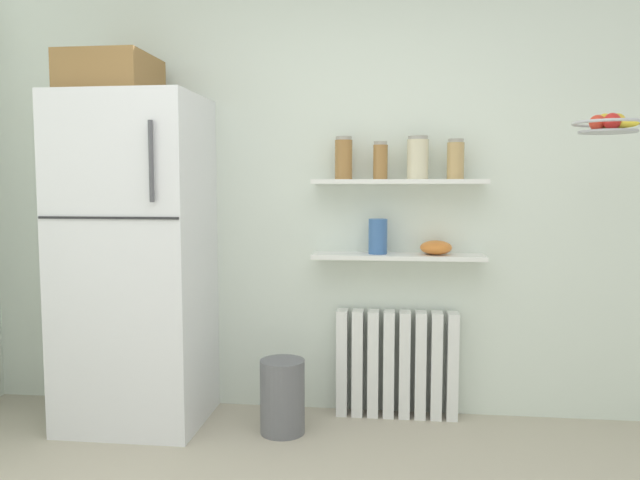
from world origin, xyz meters
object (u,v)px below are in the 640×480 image
(radiator, at_px, (397,364))
(storage_jar_2, at_px, (418,158))
(storage_jar_3, at_px, (456,159))
(storage_jar_0, at_px, (344,158))
(refrigerator, at_px, (135,253))
(hanging_fruit_basket, at_px, (609,124))
(trash_bin, at_px, (282,396))
(storage_jar_1, at_px, (380,161))
(shelf_bowl, at_px, (436,248))
(vase, at_px, (378,236))

(radiator, distance_m, storage_jar_2, 1.18)
(storage_jar_3, bearing_deg, storage_jar_0, 180.00)
(refrigerator, xyz_separation_m, storage_jar_2, (1.56, 0.21, 0.53))
(radiator, relative_size, storage_jar_3, 3.15)
(refrigerator, relative_size, storage_jar_0, 8.54)
(storage_jar_3, relative_size, hanging_fruit_basket, 0.70)
(radiator, bearing_deg, trash_bin, -152.78)
(refrigerator, bearing_deg, storage_jar_0, 10.37)
(storage_jar_2, bearing_deg, radiator, 163.72)
(storage_jar_1, bearing_deg, storage_jar_3, 0.00)
(storage_jar_0, bearing_deg, storage_jar_3, 0.00)
(refrigerator, xyz_separation_m, storage_jar_3, (1.76, 0.21, 0.52))
(refrigerator, height_order, storage_jar_1, refrigerator)
(storage_jar_2, height_order, trash_bin, storage_jar_2)
(radiator, xyz_separation_m, storage_jar_0, (-0.31, -0.03, 1.18))
(radiator, height_order, storage_jar_1, storage_jar_1)
(storage_jar_1, distance_m, storage_jar_2, 0.21)
(refrigerator, bearing_deg, shelf_bowl, 7.18)
(radiator, height_order, shelf_bowl, shelf_bowl)
(storage_jar_1, bearing_deg, refrigerator, -171.18)
(storage_jar_1, distance_m, vase, 0.42)
(storage_jar_0, distance_m, vase, 0.48)
(hanging_fruit_basket, bearing_deg, storage_jar_2, 150.98)
(refrigerator, distance_m, storage_jar_2, 1.66)
(vase, bearing_deg, hanging_fruit_basket, -23.85)
(storage_jar_3, height_order, trash_bin, storage_jar_3)
(storage_jar_2, bearing_deg, storage_jar_0, 180.00)
(storage_jar_0, bearing_deg, storage_jar_2, 0.00)
(hanging_fruit_basket, bearing_deg, storage_jar_1, 155.94)
(trash_bin, height_order, hanging_fruit_basket, hanging_fruit_basket)
(radiator, height_order, trash_bin, radiator)
(shelf_bowl, bearing_deg, refrigerator, -172.82)
(storage_jar_2, height_order, hanging_fruit_basket, hanging_fruit_basket)
(refrigerator, height_order, radiator, refrigerator)
(storage_jar_3, xyz_separation_m, vase, (-0.42, 0.00, -0.43))
(trash_bin, distance_m, hanging_fruit_basket, 2.12)
(storage_jar_1, xyz_separation_m, shelf_bowl, (0.31, 0.00, -0.48))
(storage_jar_0, bearing_deg, radiator, 5.56)
(refrigerator, relative_size, hanging_fruit_basket, 6.45)
(radiator, distance_m, vase, 0.75)
(vase, bearing_deg, shelf_bowl, 0.00)
(storage_jar_0, relative_size, storage_jar_1, 1.14)
(vase, bearing_deg, storage_jar_3, 0.00)
(refrigerator, relative_size, storage_jar_3, 9.26)
(refrigerator, distance_m, vase, 1.36)
(shelf_bowl, xyz_separation_m, trash_bin, (-0.82, -0.28, -0.79))
(storage_jar_3, relative_size, trash_bin, 0.55)
(storage_jar_0, height_order, shelf_bowl, storage_jar_0)
(refrigerator, relative_size, storage_jar_2, 8.57)
(shelf_bowl, relative_size, hanging_fruit_basket, 0.56)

